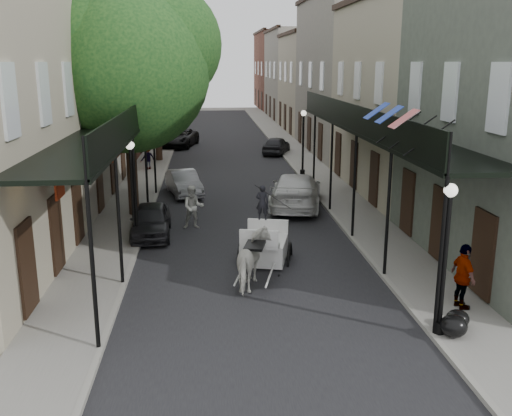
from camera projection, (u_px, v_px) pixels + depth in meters
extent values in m
plane|color=gray|center=(262.00, 309.00, 15.45)|extent=(140.00, 140.00, 0.00)
cube|color=black|center=(231.00, 172.00, 34.74)|extent=(8.00, 90.00, 0.01)
cube|color=gray|center=(148.00, 172.00, 34.31)|extent=(2.20, 90.00, 0.12)
cube|color=gray|center=(311.00, 169.00, 35.15)|extent=(2.20, 90.00, 0.12)
cube|color=#9E977F|center=(108.00, 79.00, 42.36)|extent=(5.00, 80.00, 10.50)
cube|color=gray|center=(336.00, 78.00, 43.80)|extent=(5.00, 80.00, 10.50)
cube|color=black|center=(108.00, 132.00, 20.78)|extent=(2.20, 18.00, 0.12)
cube|color=black|center=(136.00, 118.00, 20.75)|extent=(0.06, 18.00, 1.00)
cylinder|color=black|center=(92.00, 265.00, 12.65)|extent=(0.10, 0.10, 4.00)
cylinder|color=black|center=(135.00, 188.00, 20.37)|extent=(0.10, 0.10, 4.00)
cylinder|color=black|center=(154.00, 153.00, 28.09)|extent=(0.10, 0.10, 4.00)
cube|color=black|center=(376.00, 130.00, 21.62)|extent=(2.20, 18.00, 0.12)
cube|color=black|center=(349.00, 117.00, 21.41)|extent=(0.06, 18.00, 1.00)
cylinder|color=black|center=(441.00, 255.00, 13.32)|extent=(0.10, 0.10, 4.00)
cylinder|color=black|center=(354.00, 184.00, 21.04)|extent=(0.10, 0.10, 4.00)
cylinder|color=black|center=(314.00, 151.00, 28.76)|extent=(0.10, 0.10, 4.00)
cylinder|color=#382619|center=(131.00, 149.00, 23.98)|extent=(0.44, 0.44, 5.60)
sphere|color=#143E18|center=(126.00, 69.00, 23.16)|extent=(6.80, 6.80, 6.80)
sphere|color=#143E18|center=(160.00, 44.00, 23.61)|extent=(5.10, 5.10, 5.10)
cylinder|color=#382619|center=(158.00, 122.00, 37.56)|extent=(0.44, 0.44, 5.04)
sphere|color=#143E18|center=(156.00, 76.00, 36.83)|extent=(6.00, 6.00, 6.00)
sphere|color=#143E18|center=(175.00, 62.00, 37.28)|extent=(4.50, 4.50, 4.50)
cylinder|color=black|center=(439.00, 327.00, 13.79)|extent=(0.28, 0.28, 0.30)
cylinder|color=black|center=(444.00, 267.00, 13.41)|extent=(0.12, 0.12, 3.40)
sphere|color=white|center=(451.00, 190.00, 12.95)|extent=(0.32, 0.32, 0.32)
cylinder|color=black|center=(135.00, 238.00, 20.82)|extent=(0.28, 0.28, 0.30)
cylinder|color=black|center=(133.00, 196.00, 20.44)|extent=(0.12, 0.12, 3.40)
sphere|color=white|center=(130.00, 145.00, 19.98)|extent=(0.32, 0.32, 0.32)
cylinder|color=black|center=(302.00, 172.00, 33.09)|extent=(0.28, 0.28, 0.30)
cylinder|color=black|center=(303.00, 146.00, 32.70)|extent=(0.12, 0.12, 3.40)
sphere|color=white|center=(304.00, 113.00, 32.24)|extent=(0.32, 0.32, 0.32)
imported|color=silver|center=(254.00, 260.00, 16.79)|extent=(1.33, 2.12, 1.66)
torus|color=black|center=(244.00, 237.00, 19.75)|extent=(0.39, 1.28, 1.30)
torus|color=black|center=(291.00, 239.00, 19.51)|extent=(0.39, 1.28, 1.30)
torus|color=black|center=(242.00, 259.00, 18.45)|extent=(0.23, 0.67, 0.67)
torus|color=black|center=(281.00, 261.00, 18.26)|extent=(0.23, 0.67, 0.67)
cube|color=white|center=(267.00, 227.00, 19.33)|extent=(1.79, 2.09, 0.70)
cube|color=white|center=(262.00, 221.00, 18.19)|extent=(1.30, 0.82, 0.12)
cube|color=white|center=(261.00, 214.00, 17.88)|extent=(1.20, 0.38, 0.50)
imported|color=black|center=(262.00, 202.00, 18.04)|extent=(0.46, 0.36, 1.13)
imported|color=beige|center=(193.00, 207.00, 22.71)|extent=(0.90, 0.72, 1.75)
imported|color=gray|center=(148.00, 157.00, 34.65)|extent=(1.09, 0.98, 1.47)
imported|color=gray|center=(463.00, 277.00, 15.00)|extent=(0.54, 1.09, 1.79)
imported|color=black|center=(151.00, 220.00, 21.79)|extent=(1.62, 3.71, 1.24)
imported|color=gray|center=(184.00, 183.00, 28.59)|extent=(2.11, 3.88, 1.21)
imported|color=black|center=(179.00, 138.00, 44.73)|extent=(3.33, 5.49, 1.42)
imported|color=silver|center=(296.00, 191.00, 26.01)|extent=(3.27, 5.77, 1.58)
imported|color=black|center=(276.00, 145.00, 41.14)|extent=(2.64, 4.04, 1.28)
ellipsoid|color=black|center=(454.00, 326.00, 13.59)|extent=(0.64, 0.64, 0.55)
ellipsoid|color=black|center=(458.00, 319.00, 14.06)|extent=(0.56, 0.56, 0.45)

